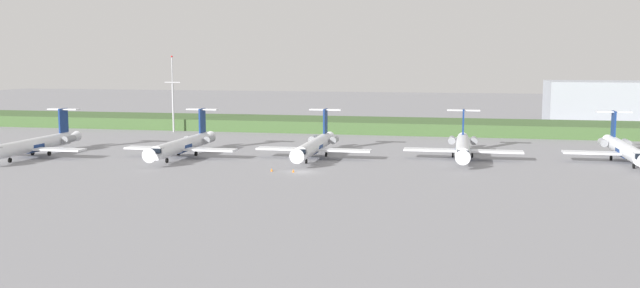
{
  "coord_description": "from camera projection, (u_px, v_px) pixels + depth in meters",
  "views": [
    {
      "loc": [
        27.01,
        -115.13,
        19.83
      ],
      "look_at": [
        0.0,
        15.42,
        3.0
      ],
      "focal_mm": 38.51,
      "sensor_mm": 36.0,
      "label": 1
    }
  ],
  "objects": [
    {
      "name": "regional_jet_nearest",
      "position": [
        35.0,
        144.0,
        137.82
      ],
      "size": [
        22.81,
        31.0,
        9.0
      ],
      "color": "silver",
      "rests_on": "ground"
    },
    {
      "name": "safety_cone_front_marker",
      "position": [
        272.0,
        170.0,
        120.29
      ],
      "size": [
        0.44,
        0.44,
        0.55
      ],
      "primitive_type": "cone",
      "color": "orange",
      "rests_on": "ground"
    },
    {
      "name": "regional_jet_fourth",
      "position": [
        463.0,
        146.0,
        134.92
      ],
      "size": [
        22.81,
        31.0,
        9.0
      ],
      "color": "silver",
      "rests_on": "ground"
    },
    {
      "name": "regional_jet_fifth",
      "position": [
        624.0,
        149.0,
        130.75
      ],
      "size": [
        22.81,
        31.0,
        9.0
      ],
      "color": "silver",
      "rests_on": "ground"
    },
    {
      "name": "safety_cone_mid_marker",
      "position": [
        293.0,
        171.0,
        119.24
      ],
      "size": [
        0.44,
        0.44,
        0.55
      ],
      "primitive_type": "cone",
      "color": "orange",
      "rests_on": "ground"
    },
    {
      "name": "ground_plane",
      "position": [
        334.0,
        149.0,
        148.92
      ],
      "size": [
        500.0,
        500.0,
        0.0
      ],
      "primitive_type": "plane",
      "color": "gray"
    },
    {
      "name": "grass_berm",
      "position": [
        360.0,
        125.0,
        186.63
      ],
      "size": [
        320.0,
        20.0,
        3.13
      ],
      "primitive_type": "cube",
      "color": "#426033",
      "rests_on": "ground"
    },
    {
      "name": "antenna_mast",
      "position": [
        173.0,
        100.0,
        182.88
      ],
      "size": [
        4.4,
        0.5,
        20.36
      ],
      "color": "#B2B2B7",
      "rests_on": "ground"
    },
    {
      "name": "regional_jet_third",
      "position": [
        315.0,
        145.0,
        136.53
      ],
      "size": [
        22.81,
        31.0,
        9.0
      ],
      "color": "silver",
      "rests_on": "ground"
    },
    {
      "name": "regional_jet_second",
      "position": [
        183.0,
        144.0,
        137.49
      ],
      "size": [
        22.81,
        31.0,
        9.0
      ],
      "color": "silver",
      "rests_on": "ground"
    }
  ]
}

